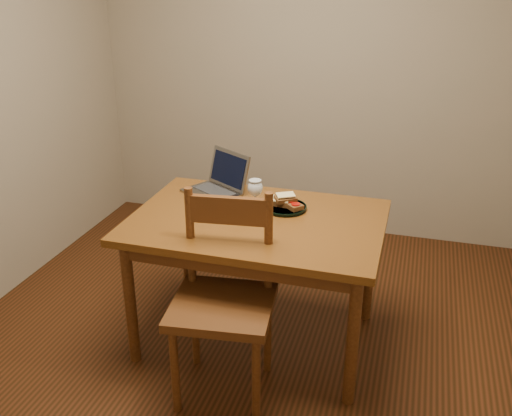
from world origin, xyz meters
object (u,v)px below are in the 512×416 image
(table, at_px, (257,233))
(chair, at_px, (223,292))
(milk_glass, at_px, (255,194))
(laptop, at_px, (219,182))
(plate, at_px, (285,207))

(table, distance_m, chair, 0.44)
(milk_glass, bearing_deg, laptop, 147.68)
(chair, bearing_deg, plate, 68.63)
(laptop, bearing_deg, plate, 11.69)
(table, height_order, milk_glass, milk_glass)
(table, height_order, chair, chair)
(table, xyz_separation_m, plate, (0.11, 0.16, 0.10))
(chair, relative_size, plate, 2.24)
(chair, distance_m, laptop, 0.83)
(chair, height_order, plate, chair)
(chair, height_order, laptop, same)
(table, xyz_separation_m, laptop, (-0.31, 0.31, 0.14))
(laptop, bearing_deg, chair, -38.48)
(table, bearing_deg, milk_glass, 109.79)
(chair, distance_m, plate, 0.64)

